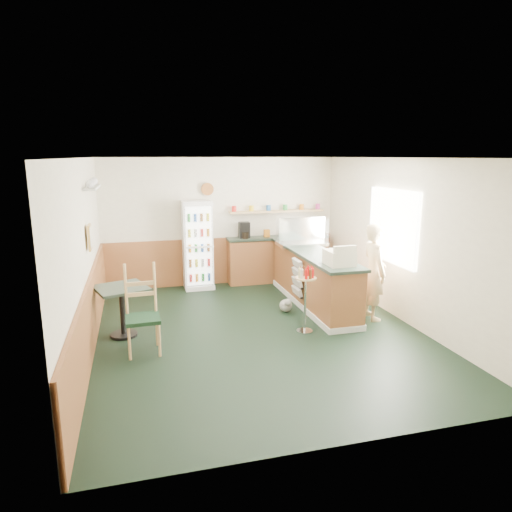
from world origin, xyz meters
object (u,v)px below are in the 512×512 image
object	(u,v)px
shopkeeper	(374,272)
condiment_stand	(306,289)
drinks_fridge	(198,245)
display_case	(302,232)
cafe_table	(122,302)
cash_register	(339,258)
cafe_chair	(142,306)

from	to	relation	value
shopkeeper	condiment_stand	world-z (taller)	shopkeeper
drinks_fridge	display_case	distance (m)	2.20
display_case	cafe_table	world-z (taller)	display_case
cash_register	cafe_chair	world-z (taller)	cafe_chair
drinks_fridge	cafe_chair	bearing A→B (deg)	-112.06
display_case	drinks_fridge	bearing A→B (deg)	151.71
shopkeeper	cafe_table	size ratio (longest dim) A/B	1.81
display_case	condiment_stand	bearing A→B (deg)	-108.59
shopkeeper	condiment_stand	distance (m)	1.36
condiment_stand	display_case	bearing A→B (deg)	71.41
display_case	shopkeeper	bearing A→B (deg)	-66.33
drinks_fridge	condiment_stand	world-z (taller)	drinks_fridge
cash_register	shopkeeper	world-z (taller)	shopkeeper
drinks_fridge	shopkeeper	xyz separation A→B (m)	(2.61, -2.63, -0.09)
drinks_fridge	shopkeeper	bearing A→B (deg)	-45.16
drinks_fridge	shopkeeper	distance (m)	3.70
cafe_chair	cash_register	bearing A→B (deg)	2.19
condiment_stand	cafe_chair	world-z (taller)	cafe_chair
condiment_stand	cafe_table	world-z (taller)	condiment_stand
shopkeeper	cafe_chair	bearing A→B (deg)	98.84
cafe_table	drinks_fridge	bearing A→B (deg)	57.68
drinks_fridge	display_case	world-z (taller)	drinks_fridge
cash_register	condiment_stand	bearing A→B (deg)	-165.00
cash_register	cafe_chair	xyz separation A→B (m)	(-3.11, -0.22, -0.47)
cafe_table	condiment_stand	bearing A→B (deg)	-11.19
drinks_fridge	cafe_table	world-z (taller)	drinks_fridge
display_case	cafe_chair	world-z (taller)	display_case
cash_register	cafe_table	world-z (taller)	cash_register
drinks_fridge	display_case	bearing A→B (deg)	-28.29
drinks_fridge	cash_register	xyz separation A→B (m)	(1.91, -2.73, 0.22)
display_case	cash_register	distance (m)	1.71
cafe_table	cafe_chair	bearing A→B (deg)	-64.15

